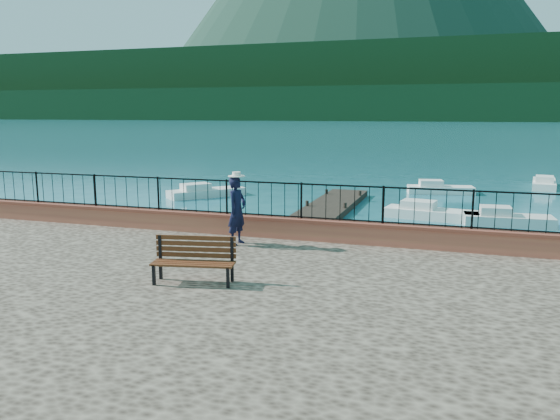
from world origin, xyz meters
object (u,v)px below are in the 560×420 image
Objects in this scene: boat_1 at (432,210)px; person at (237,211)px; boat_2 at (509,216)px; park_bench at (194,269)px; boat_0 at (139,223)px; boat_3 at (207,189)px; boat_4 at (441,187)px; boat_5 at (544,181)px.

person is at bearing -102.00° from boat_1.
boat_2 is at bearing 0.46° from boat_1.
boat_0 is at bearing 117.25° from park_bench.
person reaches higher than boat_3.
boat_3 is 1.16× the size of boat_4.
boat_1 and boat_5 have the same top height.
boat_3 and boat_5 have the same top height.
boat_5 is at bearing 61.40° from boat_0.
park_bench is 23.29m from boat_4.
boat_4 is (12.36, 5.22, 0.00)m from boat_3.
park_bench is at bearing -113.99° from boat_3.
boat_1 is at bearing 63.51° from park_bench.
person is at bearing -128.27° from boat_2.
boat_1 is 8.02m from boat_4.
park_bench is at bearing -110.88° from boat_4.
boat_1 is (4.52, 11.50, -1.70)m from person.
boat_0 is 15.05m from boat_2.
park_bench is 16.10m from boat_2.
boat_0 is 0.81× the size of boat_3.
boat_0 and boat_2 have the same top height.
boat_0 is 9.38m from boat_3.
boat_2 is (13.81, 5.98, 0.00)m from boat_0.
person reaches higher than boat_1.
person reaches higher than boat_2.
boat_1 is at bearing -61.64° from boat_3.
person is 16.34m from boat_3.
boat_0 is 0.94× the size of boat_4.
boat_1 and boat_3 have the same top height.
park_bench reaches higher than boat_5.
boat_2 is 15.67m from boat_3.
person reaches higher than boat_5.
park_bench is 29.47m from boat_5.
boat_0 is 0.82× the size of boat_5.
boat_5 is at bearing -20.46° from boat_3.
boat_0 is at bearing -139.52° from boat_1.
boat_1 is at bearing 43.85° from boat_0.
boat_1 is 3.11m from boat_2.
boat_2 is (7.17, 14.38, -1.08)m from park_bench.
boat_1 is 12.56m from boat_3.
boat_4 is 7.69m from boat_5.
boat_5 is at bearing -13.36° from person.
park_bench is 0.98× the size of person.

